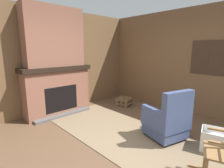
{
  "coord_description": "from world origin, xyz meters",
  "views": [
    {
      "loc": [
        1.86,
        -2.0,
        1.66
      ],
      "look_at": [
        -0.9,
        0.62,
        0.9
      ],
      "focal_mm": 28.0,
      "sensor_mm": 36.0,
      "label": 1
    }
  ],
  "objects_px": {
    "armchair": "(167,121)",
    "firewood_stack": "(124,101)",
    "storage_case": "(69,63)",
    "laundry_basket": "(217,141)",
    "oil_lamp_vase": "(43,63)"
  },
  "relations": [
    {
      "from": "laundry_basket",
      "to": "oil_lamp_vase",
      "type": "bearing_deg",
      "value": -158.8
    },
    {
      "from": "laundry_basket",
      "to": "storage_case",
      "type": "relative_size",
      "value": 2.08
    },
    {
      "from": "laundry_basket",
      "to": "oil_lamp_vase",
      "type": "relative_size",
      "value": 2.32
    },
    {
      "from": "firewood_stack",
      "to": "laundry_basket",
      "type": "bearing_deg",
      "value": -13.78
    },
    {
      "from": "laundry_basket",
      "to": "armchair",
      "type": "bearing_deg",
      "value": -163.46
    },
    {
      "from": "oil_lamp_vase",
      "to": "storage_case",
      "type": "distance_m",
      "value": 0.71
    },
    {
      "from": "firewood_stack",
      "to": "storage_case",
      "type": "height_order",
      "value": "storage_case"
    },
    {
      "from": "firewood_stack",
      "to": "laundry_basket",
      "type": "distance_m",
      "value": 2.76
    },
    {
      "from": "armchair",
      "to": "storage_case",
      "type": "xyz_separation_m",
      "value": [
        -2.71,
        -0.42,
        0.95
      ]
    },
    {
      "from": "armchair",
      "to": "firewood_stack",
      "type": "relative_size",
      "value": 1.97
    },
    {
      "from": "armchair",
      "to": "oil_lamp_vase",
      "type": "relative_size",
      "value": 4.05
    },
    {
      "from": "firewood_stack",
      "to": "oil_lamp_vase",
      "type": "xyz_separation_m",
      "value": [
        -0.81,
        -2.01,
        1.2
      ]
    },
    {
      "from": "firewood_stack",
      "to": "oil_lamp_vase",
      "type": "bearing_deg",
      "value": -111.88
    },
    {
      "from": "armchair",
      "to": "firewood_stack",
      "type": "height_order",
      "value": "armchair"
    },
    {
      "from": "oil_lamp_vase",
      "to": "laundry_basket",
      "type": "bearing_deg",
      "value": 21.2
    }
  ]
}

